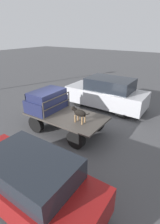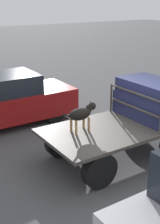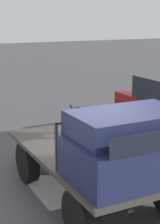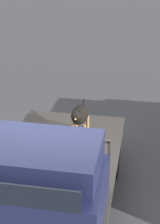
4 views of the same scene
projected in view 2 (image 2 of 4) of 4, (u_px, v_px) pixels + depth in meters
ground_plane at (116, 157)px, 8.16m from camera, size 80.00×80.00×0.00m
flatbed_truck at (117, 135)px, 7.94m from camera, size 3.81×2.02×0.89m
truck_cab at (153, 100)px, 8.30m from camera, size 1.28×1.90×1.02m
truck_headboard at (134, 102)px, 7.93m from camera, size 0.04×1.90×0.81m
dog at (82, 114)px, 7.43m from camera, size 0.95×0.30×0.71m
parked_sedan at (4, 100)px, 9.97m from camera, size 4.44×1.74×1.67m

